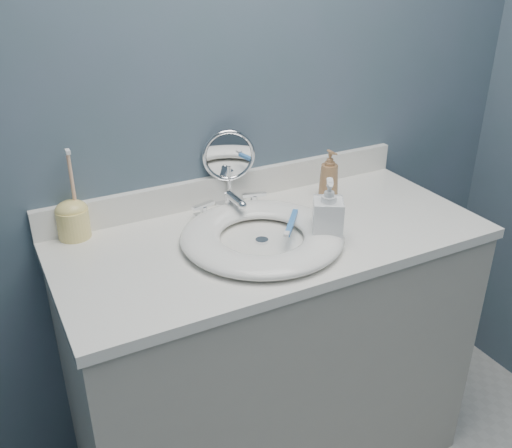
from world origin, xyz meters
TOP-DOWN VIEW (x-y plane):
  - back_wall at (0.00, 1.25)m, footprint 2.20×0.02m
  - vanity_cabinet at (0.00, 0.97)m, footprint 1.20×0.55m
  - countertop at (0.00, 0.97)m, footprint 1.22×0.57m
  - backsplash at (0.00, 1.24)m, footprint 1.22×0.02m
  - basin at (-0.05, 0.94)m, footprint 0.45×0.45m
  - drain at (-0.05, 0.94)m, footprint 0.04×0.04m
  - faucet at (-0.05, 1.14)m, footprint 0.25×0.13m
  - makeup_mirror at (-0.02, 1.21)m, footprint 0.16×0.09m
  - soap_bottle_amber at (0.27, 1.10)m, footprint 0.07×0.07m
  - soap_bottle_clear at (0.11, 0.87)m, footprint 0.11×0.11m
  - toothbrush_holder at (-0.50, 1.21)m, footprint 0.09×0.09m
  - toothbrush_lying at (0.03, 0.93)m, footprint 0.12×0.14m

SIDE VIEW (x-z plane):
  - vanity_cabinet at x=0.00m, z-range 0.00..0.85m
  - countertop at x=0.00m, z-range 0.85..0.88m
  - drain at x=-0.05m, z-range 0.88..0.89m
  - basin at x=-0.05m, z-range 0.88..0.92m
  - faucet at x=-0.05m, z-range 0.87..0.95m
  - toothbrush_lying at x=0.03m, z-range 0.92..0.93m
  - backsplash at x=0.00m, z-range 0.88..0.97m
  - toothbrush_holder at x=-0.50m, z-range 0.81..1.07m
  - soap_bottle_amber at x=0.27m, z-range 0.88..1.05m
  - soap_bottle_clear at x=0.11m, z-range 0.88..1.06m
  - makeup_mirror at x=-0.02m, z-range 0.89..1.13m
  - back_wall at x=0.00m, z-range 0.00..2.40m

